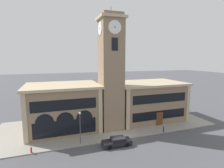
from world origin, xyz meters
TOP-DOWN VIEW (x-y plane):
  - ground_plane at (0.00, 0.00)m, footprint 300.00×300.00m
  - sidewalk_kerb at (0.00, 7.59)m, footprint 42.10×15.17m
  - clock_tower at (-0.00, 5.46)m, footprint 4.76×4.76m
  - town_hall_left_wing at (-8.80, 8.27)m, footprint 13.63×10.44m
  - town_hall_right_wing at (9.69, 8.28)m, footprint 15.42×10.44m
  - parked_car_near at (-1.36, -1.54)m, footprint 4.59×1.90m
  - street_lamp at (-6.73, 0.75)m, footprint 0.36×0.36m
  - bollard at (8.45, 0.21)m, footprint 0.18×0.18m
  - fire_hydrant at (-13.87, 0.27)m, footprint 0.22×0.22m

SIDE VIEW (x-z plane):
  - ground_plane at x=0.00m, z-range 0.00..0.00m
  - sidewalk_kerb at x=0.00m, z-range 0.00..0.15m
  - fire_hydrant at x=-13.87m, z-range 0.13..1.00m
  - bollard at x=8.45m, z-range 0.14..1.20m
  - parked_car_near at x=-1.36m, z-range 0.04..1.39m
  - street_lamp at x=-6.73m, z-range 1.01..6.19m
  - town_hall_right_wing at x=9.69m, z-range 0.02..8.40m
  - town_hall_left_wing at x=-8.80m, z-range 0.02..8.75m
  - clock_tower at x=0.00m, z-range -0.54..22.29m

